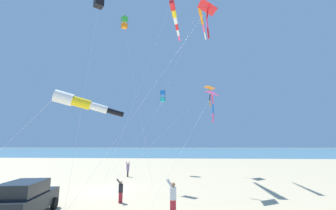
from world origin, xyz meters
The scene contains 14 objects.
ground_plane centered at (0.00, 0.00, 0.00)m, with size 600.00×600.00×0.00m, color #C6B58C.
ocean_water_strip centered at (-165.00, 0.00, 0.00)m, with size 240.00×600.00×0.01m, color teal.
parked_car centered at (7.75, -2.00, 0.95)m, with size 4.56×2.68×1.85m.
person_adult_flyer centered at (6.70, 5.62, 1.01)m, with size 0.44×0.56×1.86m.
person_child_green_jacket centered at (4.32, 2.08, 0.82)m, with size 0.44×0.52×1.51m.
person_child_grey_jacket centered at (-7.62, -0.43, 0.95)m, with size 0.61×0.52×1.75m.
kite_delta_green_low_center centered at (3.40, 8.28, 14.31)m, with size 6.89×8.81×14.76m.
kite_windsock_purple_drifting centered at (8.59, 0.98, 5.83)m, with size 3.70×7.15×6.42m.
kite_windsock_striped_overhead centered at (-6.35, 5.32, 19.58)m, with size 12.03×6.38×20.44m.
kite_delta_orange_high_right centered at (-10.59, 9.89, 11.44)m, with size 4.30×12.25×11.78m.
kite_box_white_trailing centered at (-3.26, -0.26, 17.31)m, with size 6.27×4.78×18.03m.
kite_box_yellow_midlevel centered at (-11.74, 3.32, 10.63)m, with size 2.47×6.79×11.44m.
kite_windsock_blue_topmost centered at (-7.33, 8.76, 19.78)m, with size 5.58×9.38×20.56m.
kite_delta_black_fish_shape centered at (0.91, 8.71, 7.94)m, with size 5.06×5.46×8.37m.
Camera 1 is at (19.40, 6.25, 3.69)m, focal length 23.82 mm.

